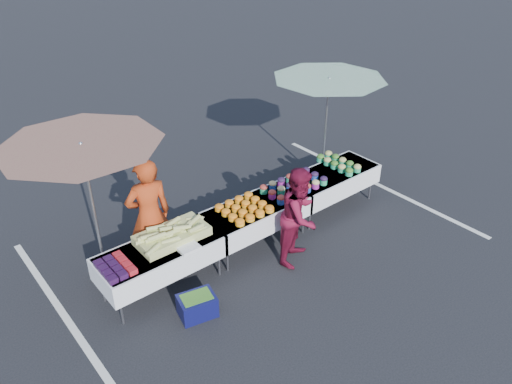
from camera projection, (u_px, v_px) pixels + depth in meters
ground at (256, 242)px, 8.54m from camera, size 80.00×80.00×0.00m
stripe_left at (75, 331)px, 6.79m from camera, size 0.10×5.00×0.00m
stripe_right at (376, 183)px, 10.28m from camera, size 0.10×5.00×0.00m
table_left at (161, 257)px, 7.26m from camera, size 1.86×0.81×0.75m
table_center at (256, 214)px, 8.24m from camera, size 1.86×0.81×0.75m
table_right at (331, 180)px, 9.22m from camera, size 1.86×0.81×0.75m
berry_punnets at (115, 267)px, 6.73m from camera, size 0.40×0.54×0.08m
corn_pile at (172, 234)px, 7.29m from camera, size 1.16×0.57×0.26m
plastic_bags at (188, 248)px, 7.12m from camera, size 0.30×0.25×0.05m
carrot_bowls at (244, 208)px, 7.99m from camera, size 0.75×0.69×0.11m
potato_cups at (294, 184)px, 8.58m from camera, size 1.14×0.58×0.16m
bean_baskets at (339, 163)px, 9.30m from camera, size 0.36×0.86×0.15m
vendor at (149, 216)px, 7.53m from camera, size 0.76×0.56×1.90m
customer at (300, 215)px, 7.77m from camera, size 0.98×0.90×1.63m
umbrella_left at (83, 156)px, 6.72m from camera, size 2.90×2.90×2.30m
umbrella_right at (328, 88)px, 9.37m from camera, size 2.66×2.66×2.21m
storage_bin at (197, 305)px, 6.98m from camera, size 0.58×0.47×0.33m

